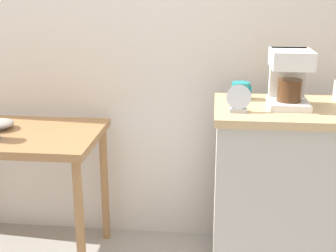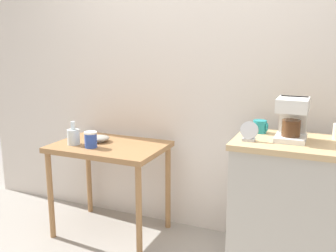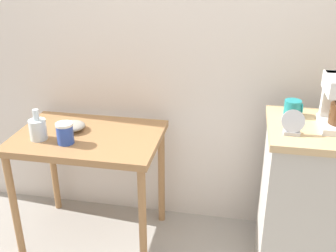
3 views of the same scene
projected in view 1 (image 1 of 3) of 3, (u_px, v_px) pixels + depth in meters
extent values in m
cube|color=#9E7044|center=(17.00, 136.00, 2.41)|extent=(0.85, 0.59, 0.04)
cylinder|color=#9E7044|center=(80.00, 228.00, 2.24)|extent=(0.04, 0.04, 0.70)
cylinder|color=#9E7044|center=(105.00, 184.00, 2.73)|extent=(0.04, 0.04, 0.70)
cube|color=#BCB7AD|center=(284.00, 202.00, 2.29)|extent=(0.68, 0.49, 0.89)
cube|color=tan|center=(292.00, 110.00, 2.15)|extent=(0.71, 0.52, 0.04)
cylinder|color=#9E998C|center=(0.00, 128.00, 2.46)|extent=(0.07, 0.07, 0.01)
cube|color=white|center=(288.00, 104.00, 2.14)|extent=(0.18, 0.22, 0.03)
cube|color=white|center=(287.00, 75.00, 2.19)|extent=(0.16, 0.05, 0.26)
cube|color=white|center=(291.00, 59.00, 2.08)|extent=(0.18, 0.22, 0.08)
cylinder|color=#4C2D19|center=(289.00, 90.00, 2.11)|extent=(0.11, 0.11, 0.10)
cylinder|color=teal|center=(241.00, 91.00, 2.28)|extent=(0.09, 0.09, 0.08)
torus|color=teal|center=(250.00, 91.00, 2.27)|extent=(0.01, 0.06, 0.06)
cube|color=#B2B5BA|center=(238.00, 110.00, 2.06)|extent=(0.08, 0.05, 0.02)
cylinder|color=#B2B5BA|center=(239.00, 97.00, 2.04)|extent=(0.11, 0.05, 0.11)
cylinder|color=black|center=(239.00, 97.00, 2.04)|extent=(0.09, 0.04, 0.09)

